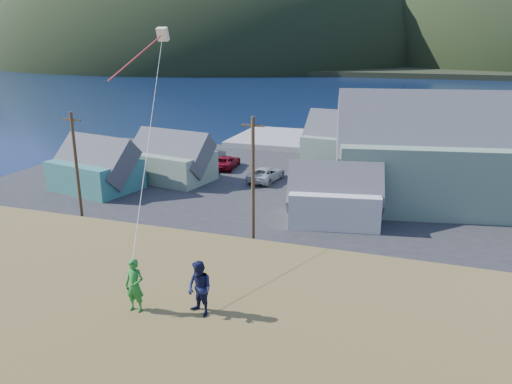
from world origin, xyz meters
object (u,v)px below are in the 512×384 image
wharf (325,142)px  shed_white (335,196)px  kite_flyer_green (135,286)px  shed_teal (95,166)px  shed_palegreen_near (170,158)px  kite_flyer_navy (200,289)px  shed_palegreen_far (355,142)px

wharf → shed_white: size_ratio=3.11×
shed_white → kite_flyer_green: bearing=-101.9°
shed_teal → shed_palegreen_near: 7.66m
kite_flyer_green → kite_flyer_navy: kite_flyer_navy is taller
shed_teal → kite_flyer_navy: size_ratio=5.94×
wharf → shed_palegreen_far: size_ratio=2.11×
wharf → shed_palegreen_near: bearing=-116.7°
shed_teal → kite_flyer_green: (23.17, -29.36, 5.52)m
kite_flyer_navy → shed_white: bearing=115.2°
shed_white → shed_palegreen_far: bearing=83.2°
shed_white → shed_palegreen_far: shed_palegreen_far is taller
wharf → kite_flyer_green: 59.29m
shed_white → wharf: bearing=92.3°
wharf → kite_flyer_green: bearing=-84.3°
shed_palegreen_near → shed_white: size_ratio=1.17×
shed_teal → shed_palegreen_near: size_ratio=0.96×
wharf → shed_white: shed_white is taller
wharf → shed_teal: (-17.30, -29.15, 2.00)m
shed_palegreen_near → kite_flyer_navy: bearing=-49.7°
shed_teal → kite_flyer_navy: kite_flyer_navy is taller
shed_white → shed_palegreen_far: size_ratio=0.68×
shed_teal → wharf: bearing=71.6°
shed_palegreen_far → kite_flyer_green: size_ratio=7.96×
kite_flyer_green → shed_palegreen_near: bearing=116.9°
shed_palegreen_near → shed_white: (18.68, -6.99, -0.11)m
shed_teal → shed_white: 24.09m
shed_white → shed_palegreen_near: bearing=149.3°
shed_white → kite_flyer_navy: kite_flyer_navy is taller
shed_palegreen_far → kite_flyer_green: kite_flyer_green is taller
shed_palegreen_near → kite_flyer_green: size_ratio=6.30×
shed_teal → shed_palegreen_far: 28.98m
shed_teal → shed_white: (24.04, -1.52, -0.12)m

